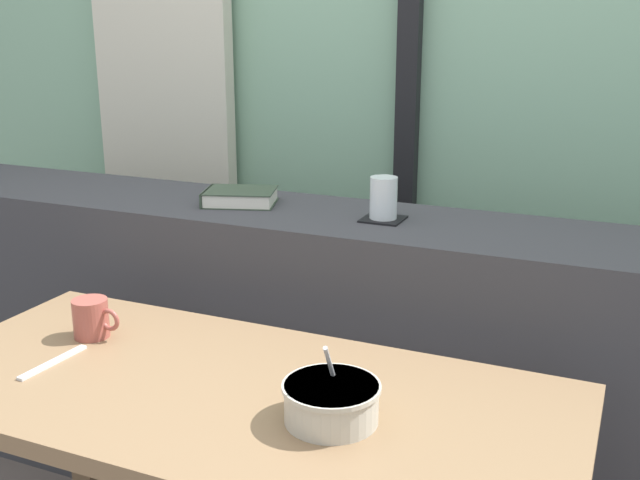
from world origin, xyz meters
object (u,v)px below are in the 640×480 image
(soup_bowl, at_px, (331,403))
(fork_utensil, at_px, (53,362))
(closed_book, at_px, (240,197))
(coaster_square, at_px, (383,219))
(juice_glass, at_px, (383,200))
(ceramic_mug, at_px, (92,318))
(breakfast_table, at_px, (233,439))

(soup_bowl, bearing_deg, fork_utensil, -178.38)
(closed_book, xyz_separation_m, fork_utensil, (-0.04, -0.69, -0.20))
(soup_bowl, height_order, fork_utensil, soup_bowl)
(soup_bowl, bearing_deg, coaster_square, 101.84)
(coaster_square, relative_size, soup_bowl, 0.59)
(juice_glass, height_order, fork_utensil, juice_glass)
(coaster_square, bearing_deg, fork_utensil, -123.96)
(coaster_square, relative_size, juice_glass, 0.96)
(juice_glass, xyz_separation_m, soup_bowl, (0.14, -0.66, -0.20))
(soup_bowl, bearing_deg, ceramic_mug, 168.67)
(closed_book, xyz_separation_m, soup_bowl, (0.55, -0.67, -0.17))
(juice_glass, bearing_deg, ceramic_mug, -131.26)
(coaster_square, relative_size, fork_utensil, 0.59)
(coaster_square, height_order, closed_book, closed_book)
(fork_utensil, distance_m, ceramic_mug, 0.15)
(ceramic_mug, bearing_deg, coaster_square, 48.74)
(juice_glass, xyz_separation_m, fork_utensil, (-0.46, -0.68, -0.23))
(closed_book, bearing_deg, breakfast_table, -62.23)
(breakfast_table, xyz_separation_m, closed_book, (-0.33, 0.64, 0.31))
(ceramic_mug, bearing_deg, breakfast_table, -12.52)
(closed_book, height_order, fork_utensil, closed_book)
(coaster_square, distance_m, juice_glass, 0.05)
(breakfast_table, relative_size, closed_book, 5.71)
(breakfast_table, distance_m, ceramic_mug, 0.43)
(breakfast_table, xyz_separation_m, fork_utensil, (-0.38, -0.05, 0.11))
(closed_book, bearing_deg, ceramic_mug, -96.19)
(breakfast_table, bearing_deg, soup_bowl, -9.16)
(coaster_square, height_order, soup_bowl, coaster_square)
(juice_glass, distance_m, fork_utensil, 0.85)
(breakfast_table, relative_size, juice_glass, 12.27)
(closed_book, bearing_deg, juice_glass, -1.29)
(breakfast_table, bearing_deg, fork_utensil, -172.19)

